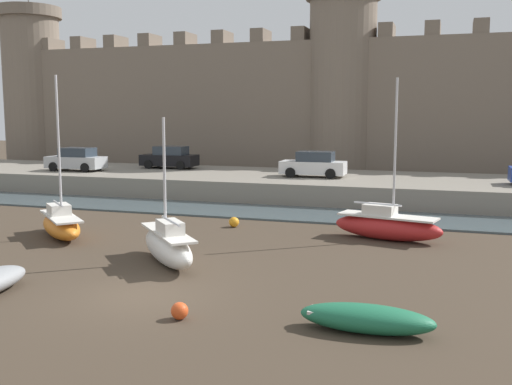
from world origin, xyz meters
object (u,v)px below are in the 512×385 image
object	(u,v)px
mooring_buoy_off_centre	(180,311)
mooring_buoy_mid_mud	(234,222)
sailboat_midflat_left	(61,224)
car_quay_west	(170,158)
rowboat_foreground_right	(366,318)
sailboat_foreground_left	(168,245)
sailboat_midflat_centre	(387,225)
car_quay_centre_east	(314,165)
car_quay_centre_west	(76,160)

from	to	relation	value
mooring_buoy_off_centre	mooring_buoy_mid_mud	distance (m)	12.77
sailboat_midflat_left	mooring_buoy_off_centre	size ratio (longest dim) A/B	15.10
car_quay_west	rowboat_foreground_right	bearing A→B (deg)	-54.88
sailboat_foreground_left	car_quay_west	bearing A→B (deg)	116.03
sailboat_midflat_centre	car_quay_centre_east	xyz separation A→B (m)	(-5.80, 11.59, 1.47)
sailboat_midflat_left	car_quay_west	distance (m)	18.49
car_quay_centre_east	mooring_buoy_mid_mud	bearing A→B (deg)	-97.09
sailboat_foreground_left	car_quay_centre_west	world-z (taller)	sailboat_foreground_left
sailboat_midflat_centre	mooring_buoy_mid_mud	world-z (taller)	sailboat_midflat_centre
car_quay_west	sailboat_foreground_left	bearing A→B (deg)	-63.97
car_quay_centre_west	car_quay_centre_east	distance (m)	16.81
sailboat_midflat_left	car_quay_centre_east	size ratio (longest dim) A/B	1.68
mooring_buoy_mid_mud	car_quay_centre_east	distance (m)	11.21
sailboat_midflat_centre	mooring_buoy_off_centre	size ratio (longest dim) A/B	14.82
sailboat_midflat_centre	car_quay_centre_east	distance (m)	13.04
car_quay_centre_east	car_quay_west	xyz separation A→B (m)	(-11.36, 2.56, 0.00)
rowboat_foreground_right	sailboat_midflat_centre	world-z (taller)	sailboat_midflat_centre
sailboat_midflat_centre	mooring_buoy_mid_mud	size ratio (longest dim) A/B	14.09
sailboat_midflat_centre	car_quay_west	world-z (taller)	sailboat_midflat_centre
rowboat_foreground_right	car_quay_west	distance (m)	31.03
car_quay_centre_east	sailboat_midflat_left	bearing A→B (deg)	-116.41
mooring_buoy_mid_mud	mooring_buoy_off_centre	bearing A→B (deg)	-76.20
mooring_buoy_off_centre	rowboat_foreground_right	bearing A→B (deg)	7.16
sailboat_midflat_centre	car_quay_centre_east	bearing A→B (deg)	116.58
sailboat_foreground_left	mooring_buoy_mid_mud	bearing A→B (deg)	91.20
car_quay_centre_east	car_quay_west	bearing A→B (deg)	167.30
sailboat_midflat_left	sailboat_midflat_centre	size ratio (longest dim) A/B	1.02
rowboat_foreground_right	sailboat_foreground_left	distance (m)	8.93
sailboat_midflat_left	mooring_buoy_mid_mud	size ratio (longest dim) A/B	14.36
mooring_buoy_mid_mud	sailboat_midflat_centre	bearing A→B (deg)	-4.91
mooring_buoy_mid_mud	car_quay_centre_west	world-z (taller)	car_quay_centre_west
rowboat_foreground_right	car_quay_west	bearing A→B (deg)	125.12
sailboat_midflat_centre	mooring_buoy_off_centre	xyz separation A→B (m)	(-4.12, -11.79, -0.40)
mooring_buoy_mid_mud	car_quay_west	world-z (taller)	car_quay_west
sailboat_midflat_left	rowboat_foreground_right	xyz separation A→B (m)	(14.15, -7.28, -0.23)
rowboat_foreground_right	mooring_buoy_mid_mud	bearing A→B (deg)	123.53
sailboat_foreground_left	car_quay_centre_west	distance (m)	23.12
car_quay_centre_west	car_quay_centre_east	size ratio (longest dim) A/B	1.00
sailboat_midflat_centre	sailboat_foreground_left	xyz separation A→B (m)	(-7.01, -6.63, 0.05)
rowboat_foreground_right	sailboat_midflat_centre	distance (m)	11.21
sailboat_midflat_centre	car_quay_west	distance (m)	22.29
mooring_buoy_mid_mud	car_quay_west	distance (m)	16.93
car_quay_centre_west	car_quay_west	bearing A→B (deg)	34.66
rowboat_foreground_right	sailboat_foreground_left	size ratio (longest dim) A/B	0.64
sailboat_midflat_left	mooring_buoy_mid_mud	bearing A→B (deg)	35.54
sailboat_midflat_centre	mooring_buoy_mid_mud	bearing A→B (deg)	175.09
sailboat_foreground_left	car_quay_west	size ratio (longest dim) A/B	1.27
sailboat_midflat_left	mooring_buoy_off_centre	world-z (taller)	sailboat_midflat_left
mooring_buoy_off_centre	car_quay_west	xyz separation A→B (m)	(-13.04, 25.94, 1.87)
sailboat_foreground_left	rowboat_foreground_right	bearing A→B (deg)	-30.71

